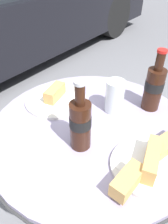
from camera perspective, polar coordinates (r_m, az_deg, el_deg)
The scene contains 8 objects.
ground_plane at distance 1.36m, azimuth 1.37°, elevation -25.58°, with size 30.00×30.00×0.00m, color slate.
bistro_table at distance 0.89m, azimuth 1.91°, elevation -9.98°, with size 0.76×0.76×0.69m.
cola_bottle_left at distance 0.88m, azimuth 17.82°, elevation 6.28°, with size 0.07×0.07×0.24m.
cola_bottle_right at distance 0.67m, azimuth -0.96°, elevation -2.89°, with size 0.07×0.07×0.25m.
drinking_glass at distance 0.85m, azimuth 7.99°, elevation 3.74°, with size 0.07×0.07×0.13m.
lunch_plate_near at distance 0.69m, azimuth 16.71°, elevation -12.32°, with size 0.34×0.22×0.07m.
lunch_plate_far at distance 0.93m, azimuth -7.43°, elevation 3.69°, with size 0.26×0.26×0.07m.
parked_car at distance 3.16m, azimuth -19.85°, elevation 25.38°, with size 3.95×1.80×1.27m.
Camera 1 is at (-0.48, -0.34, 1.23)m, focal length 35.00 mm.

